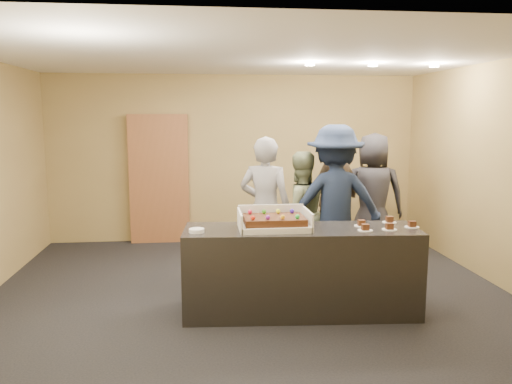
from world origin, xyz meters
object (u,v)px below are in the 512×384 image
sheet_cake (274,220)px  person_server_grey (265,209)px  person_sage_man (299,213)px  serving_counter (301,271)px  plate_stack (197,231)px  storage_cabinet (159,179)px  person_brown_extra (334,199)px  person_dark_suit (373,196)px  cake_box (274,224)px  person_navy_man (335,202)px

sheet_cake → person_server_grey: size_ratio=0.34×
person_sage_man → sheet_cake: bearing=57.0°
serving_counter → person_server_grey: size_ratio=1.34×
serving_counter → sheet_cake: (-0.28, 0.00, 0.55)m
plate_stack → serving_counter: bearing=3.5°
serving_counter → storage_cabinet: (-1.69, 3.18, 0.58)m
person_brown_extra → person_dark_suit: person_brown_extra is taller
cake_box → sheet_cake: (-0.00, -0.03, 0.05)m
plate_stack → person_dark_suit: (2.50, 2.01, -0.02)m
person_dark_suit → person_server_grey: bearing=39.8°
person_server_grey → person_brown_extra: 1.13m
cake_box → sheet_cake: bearing=-91.0°
cake_box → person_brown_extra: person_brown_extra is taller
cake_box → plate_stack: size_ratio=4.72×
serving_counter → cake_box: (-0.28, 0.03, 0.50)m
plate_stack → person_sage_man: size_ratio=0.10×
sheet_cake → plate_stack: (-0.78, -0.07, -0.08)m
sheet_cake → serving_counter: bearing=-0.0°
sheet_cake → person_dark_suit: bearing=48.5°
cake_box → person_server_grey: person_server_grey is taller
person_server_grey → person_navy_man: (0.88, -0.01, 0.07)m
serving_counter → cake_box: 0.57m
person_navy_man → sheet_cake: bearing=53.4°
cake_box → person_sage_man: 1.40m
cake_box → person_sage_man: (0.53, 1.29, -0.15)m
serving_counter → person_server_grey: 1.24m
serving_counter → person_sage_man: person_sage_man is taller
sheet_cake → person_dark_suit: 2.60m
sheet_cake → person_sage_man: 1.43m
cake_box → person_navy_man: (0.93, 1.09, 0.02)m
person_sage_man → person_navy_man: size_ratio=0.82×
person_server_grey → serving_counter: bearing=123.1°
person_sage_man → person_dark_suit: 1.35m
sheet_cake → person_navy_man: 1.46m
person_server_grey → person_sage_man: (0.47, 0.18, -0.10)m
cake_box → person_server_grey: 1.11m
person_sage_man → person_navy_man: bearing=142.9°
serving_counter → person_brown_extra: size_ratio=1.30×
storage_cabinet → sheet_cake: bearing=-66.1°
cake_box → person_dark_suit: person_dark_suit is taller
cake_box → sheet_cake: 0.06m
storage_cabinet → cake_box: 3.45m
serving_counter → person_dark_suit: bearing=57.3°
sheet_cake → person_sage_man: size_ratio=0.38×
cake_box → person_navy_man: 1.44m
person_navy_man → storage_cabinet: bearing=-38.0°
person_brown_extra → serving_counter: bearing=19.4°
plate_stack → person_brown_extra: person_brown_extra is taller
storage_cabinet → person_navy_man: 3.12m
plate_stack → person_navy_man: size_ratio=0.08×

